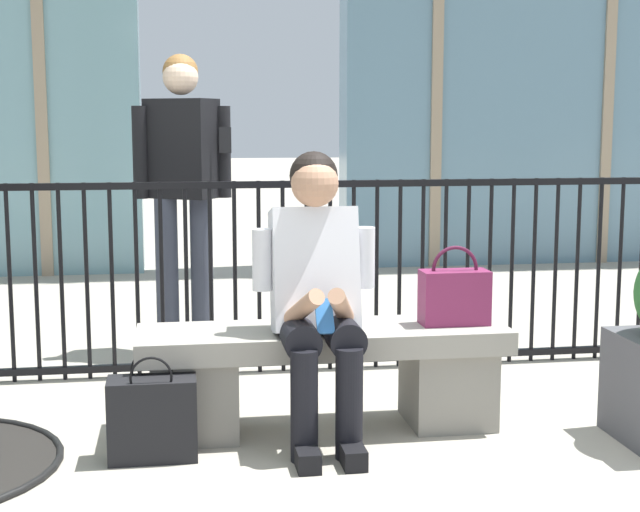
{
  "coord_description": "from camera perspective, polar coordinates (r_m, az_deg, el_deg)",
  "views": [
    {
      "loc": [
        -0.62,
        -3.91,
        1.34
      ],
      "look_at": [
        0.0,
        0.1,
        0.75
      ],
      "focal_mm": 52.58,
      "sensor_mm": 36.0,
      "label": 1
    }
  ],
  "objects": [
    {
      "name": "ground_plane",
      "position": [
        4.18,
        0.21,
        -10.43
      ],
      "size": [
        60.0,
        60.0,
        0.0
      ],
      "primitive_type": "plane",
      "color": "#A8A091"
    },
    {
      "name": "stone_bench",
      "position": [
        4.1,
        0.22,
        -6.84
      ],
      "size": [
        1.6,
        0.44,
        0.45
      ],
      "color": "gray",
      "rests_on": "ground"
    },
    {
      "name": "seated_person_with_phone",
      "position": [
        3.89,
        -0.17,
        -1.95
      ],
      "size": [
        0.52,
        0.66,
        1.21
      ],
      "color": "black",
      "rests_on": "ground"
    },
    {
      "name": "handbag_on_bench",
      "position": [
        4.15,
        8.18,
        -2.4
      ],
      "size": [
        0.3,
        0.14,
        0.35
      ],
      "color": "#7A234C",
      "rests_on": "stone_bench"
    },
    {
      "name": "shopping_bag",
      "position": [
        3.83,
        -10.16,
        -9.65
      ],
      "size": [
        0.35,
        0.17,
        0.43
      ],
      "color": "black",
      "rests_on": "ground"
    },
    {
      "name": "bystander_at_railing",
      "position": [
        5.41,
        -8.36,
        4.59
      ],
      "size": [
        0.55,
        0.39,
        1.71
      ],
      "color": "#383D4C",
      "rests_on": "ground"
    },
    {
      "name": "plaza_railing",
      "position": [
        5.0,
        -1.54,
        -1.19
      ],
      "size": [
        8.3,
        0.04,
        1.03
      ],
      "color": "black",
      "rests_on": "ground"
    }
  ]
}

